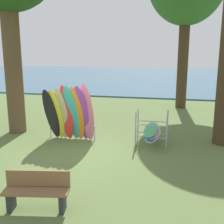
# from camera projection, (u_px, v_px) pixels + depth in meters

# --- Properties ---
(ground_plane) EXTENTS (80.00, 80.00, 0.00)m
(ground_plane) POSITION_uv_depth(u_px,v_px,m) (73.00, 153.00, 9.45)
(ground_plane) COLOR #566B38
(lake_water) EXTENTS (80.00, 36.00, 0.10)m
(lake_water) POSITION_uv_depth(u_px,v_px,m) (151.00, 76.00, 37.38)
(lake_water) COLOR #38607A
(lake_water) RESTS_ON ground
(leaning_board_pile) EXTENTS (2.00, 0.90, 2.26)m
(leaning_board_pile) POSITION_uv_depth(u_px,v_px,m) (69.00, 114.00, 10.42)
(leaning_board_pile) COLOR black
(leaning_board_pile) RESTS_ON ground
(board_storage_rack) EXTENTS (1.15, 2.12, 1.25)m
(board_storage_rack) POSITION_uv_depth(u_px,v_px,m) (152.00, 131.00, 10.18)
(board_storage_rack) COLOR #9EA0A5
(board_storage_rack) RESTS_ON ground
(park_bench) EXTENTS (1.45, 0.66, 0.85)m
(park_bench) POSITION_uv_depth(u_px,v_px,m) (37.00, 190.00, 6.00)
(park_bench) COLOR #2D2D33
(park_bench) RESTS_ON ground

